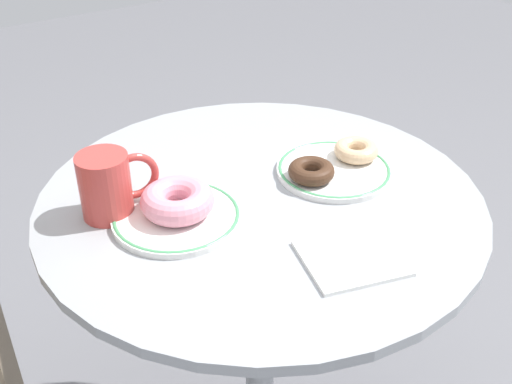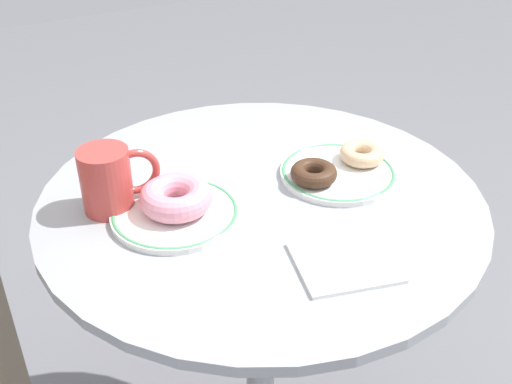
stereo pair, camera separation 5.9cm
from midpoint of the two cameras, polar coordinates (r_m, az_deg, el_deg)
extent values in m
cylinder|color=#999EA3|center=(1.03, -1.22, -0.78)|extent=(0.73, 0.73, 0.02)
cylinder|color=#999EA3|center=(1.26, -1.03, -14.22)|extent=(0.06, 0.06, 0.68)
cylinder|color=white|center=(0.98, -8.94, -2.29)|extent=(0.20, 0.20, 0.01)
torus|color=#4C9E66|center=(0.98, -8.95, -2.13)|extent=(0.20, 0.20, 0.01)
cylinder|color=white|center=(1.09, 5.55, 1.93)|extent=(0.20, 0.20, 0.01)
torus|color=#4C9E66|center=(1.09, 5.56, 2.08)|extent=(0.19, 0.19, 0.01)
torus|color=pink|center=(0.97, -8.88, -0.80)|extent=(0.12, 0.12, 0.04)
torus|color=#E0B789|center=(1.11, 7.74, 3.65)|extent=(0.11, 0.11, 0.03)
torus|color=#422819|center=(1.05, 3.45, 1.89)|extent=(0.11, 0.11, 0.03)
cube|color=white|center=(0.89, 6.80, -6.02)|extent=(0.16, 0.15, 0.01)
cylinder|color=#B73D38|center=(0.99, -15.20, 0.50)|extent=(0.08, 0.08, 0.10)
torus|color=#B73D38|center=(0.99, -12.65, 1.37)|extent=(0.08, 0.02, 0.08)
camera|label=1|loc=(0.03, -91.68, -1.07)|focal=44.05mm
camera|label=2|loc=(0.03, 88.32, 1.07)|focal=44.05mm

